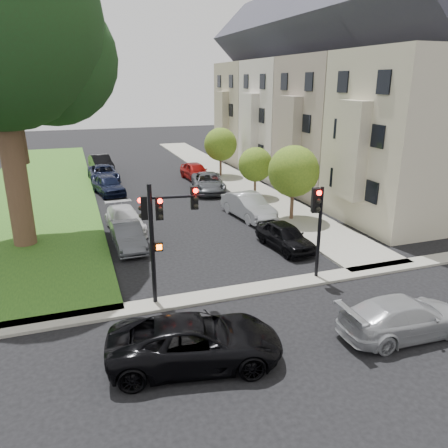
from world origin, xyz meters
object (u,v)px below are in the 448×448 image
object	(u,v)px
car_parked_3	(196,171)
car_parked_2	(208,183)
small_tree_b	(255,165)
car_parked_8	(103,174)
traffic_signal_main	(161,222)
small_tree_a	(294,171)
car_cross_near	(196,341)
car_cross_far	(405,317)
car_parked_9	(101,163)
car_parked_7	(108,185)
car_parked_6	(125,220)
car_parked_0	(285,236)
car_parked_1	(248,206)
small_tree_c	(221,144)
car_parked_5	(128,236)
traffic_signal_secondary	(317,216)

from	to	relation	value
car_parked_3	car_parked_2	bearing A→B (deg)	-97.25
small_tree_b	car_parked_8	size ratio (longest dim) A/B	0.74
traffic_signal_main	car_parked_2	world-z (taller)	traffic_signal_main
small_tree_a	traffic_signal_main	xyz separation A→B (m)	(-9.62, -7.86, 0.21)
car_cross_near	car_cross_far	size ratio (longest dim) A/B	1.14
car_parked_2	car_parked_9	world-z (taller)	car_parked_9
car_cross_near	car_parked_7	world-z (taller)	car_parked_7
car_cross_near	car_parked_6	distance (m)	13.34
small_tree_a	car_parked_0	bearing A→B (deg)	-121.47
small_tree_a	traffic_signal_main	distance (m)	12.42
traffic_signal_main	car_parked_7	xyz separation A→B (m)	(-0.50, 18.28, -2.56)
car_parked_1	car_parked_0	bearing A→B (deg)	-99.65
car_cross_near	car_parked_2	distance (m)	21.79
car_cross_far	small_tree_c	bearing A→B (deg)	-4.13
traffic_signal_main	car_parked_3	world-z (taller)	traffic_signal_main
small_tree_b	traffic_signal_main	distance (m)	16.72
car_parked_3	car_parked_5	size ratio (longest dim) A/B	1.10
car_parked_1	car_cross_far	bearing A→B (deg)	-97.54
small_tree_c	car_parked_3	bearing A→B (deg)	-168.78
traffic_signal_main	car_parked_6	distance (m)	9.60
traffic_signal_secondary	car_parked_8	size ratio (longest dim) A/B	0.82
car_parked_3	car_parked_9	size ratio (longest dim) A/B	0.93
car_parked_5	car_parked_7	bearing A→B (deg)	87.76
traffic_signal_secondary	car_parked_0	xyz separation A→B (m)	(0.46, 3.70, -2.19)
car_parked_5	car_parked_9	size ratio (longest dim) A/B	0.84
car_cross_far	car_parked_2	xyz separation A→B (m)	(-0.30, 21.54, 0.04)
car_parked_3	car_parked_5	xyz separation A→B (m)	(-7.73, -14.65, -0.09)
car_parked_0	car_parked_2	distance (m)	12.94
car_parked_3	small_tree_b	bearing A→B (deg)	-75.75
small_tree_a	traffic_signal_main	world-z (taller)	traffic_signal_main
small_tree_c	car_parked_7	distance (m)	10.85
small_tree_c	car_parked_6	size ratio (longest dim) A/B	0.96
car_parked_3	car_parked_0	bearing A→B (deg)	-94.59
small_tree_a	car_parked_1	world-z (taller)	small_tree_a
traffic_signal_secondary	car_parked_7	world-z (taller)	traffic_signal_secondary
car_parked_6	traffic_signal_secondary	bearing A→B (deg)	-56.22
car_parked_5	small_tree_c	bearing A→B (deg)	54.14
small_tree_a	car_parked_6	size ratio (longest dim) A/B	1.02
car_cross_far	car_parked_7	xyz separation A→B (m)	(-7.72, 23.23, 0.06)
car_parked_0	car_parked_5	bearing A→B (deg)	154.34
car_parked_3	car_parked_9	distance (m)	9.92
car_parked_3	car_cross_near	bearing A→B (deg)	-109.90
small_tree_c	car_parked_1	xyz separation A→B (m)	(-2.34, -12.31, -2.14)
small_tree_c	traffic_signal_main	xyz separation A→B (m)	(-9.62, -21.52, 0.39)
car_parked_7	car_parked_9	xyz separation A→B (m)	(0.14, 9.23, 0.04)
car_cross_near	car_parked_6	size ratio (longest dim) A/B	1.17
traffic_signal_main	car_parked_1	size ratio (longest dim) A/B	1.02
traffic_signal_main	traffic_signal_secondary	distance (m)	6.61
small_tree_b	car_cross_near	bearing A→B (deg)	-118.17
car_cross_far	car_parked_3	distance (m)	25.98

